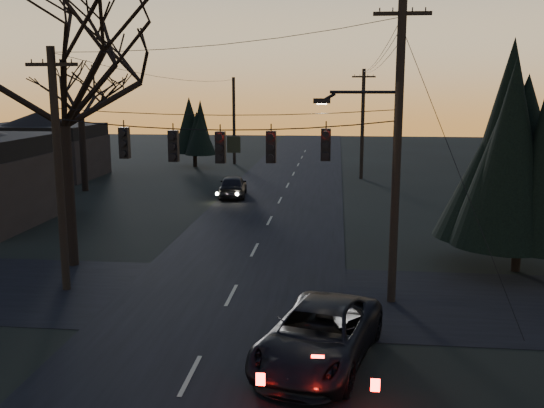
# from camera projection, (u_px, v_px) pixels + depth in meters

# --- Properties ---
(main_road) EXTENTS (8.00, 120.00, 0.02)m
(main_road) POSITION_uv_depth(u_px,v_px,m) (265.00, 229.00, 30.89)
(main_road) COLOR black
(main_road) RESTS_ON ground
(cross_road) EXTENTS (60.00, 7.00, 0.02)m
(cross_road) POSITION_uv_depth(u_px,v_px,m) (231.00, 295.00, 21.13)
(cross_road) COLOR black
(cross_road) RESTS_ON ground
(utility_pole_right) EXTENTS (5.00, 0.30, 10.00)m
(utility_pole_right) POSITION_uv_depth(u_px,v_px,m) (391.00, 301.00, 20.55)
(utility_pole_right) COLOR black
(utility_pole_right) RESTS_ON ground
(utility_pole_left) EXTENTS (1.80, 0.30, 8.50)m
(utility_pole_left) POSITION_uv_depth(u_px,v_px,m) (67.00, 290.00, 21.76)
(utility_pole_left) COLOR black
(utility_pole_left) RESTS_ON ground
(utility_pole_far_r) EXTENTS (1.80, 0.30, 8.50)m
(utility_pole_far_r) POSITION_uv_depth(u_px,v_px,m) (361.00, 179.00, 47.88)
(utility_pole_far_r) COLOR black
(utility_pole_far_r) RESTS_ON ground
(utility_pole_far_l) EXTENTS (0.30, 0.30, 8.00)m
(utility_pole_far_l) POSITION_uv_depth(u_px,v_px,m) (234.00, 164.00, 56.89)
(utility_pole_far_l) COLOR black
(utility_pole_far_l) RESTS_ON ground
(span_signal_assembly) EXTENTS (11.50, 0.44, 1.58)m
(span_signal_assembly) POSITION_uv_depth(u_px,v_px,m) (222.00, 145.00, 20.15)
(span_signal_assembly) COLOR black
(span_signal_assembly) RESTS_ON ground
(bare_tree_left) EXTENTS (9.48, 9.48, 11.29)m
(bare_tree_left) POSITION_uv_depth(u_px,v_px,m) (61.00, 67.00, 23.26)
(bare_tree_left) COLOR black
(bare_tree_left) RESTS_ON ground
(evergreen_right) EXTENTS (4.50, 4.50, 8.50)m
(evergreen_right) POSITION_uv_depth(u_px,v_px,m) (525.00, 149.00, 23.02)
(evergreen_right) COLOR black
(evergreen_right) RESTS_ON ground
(bare_tree_dist) EXTENTS (6.22, 6.22, 10.05)m
(bare_tree_dist) POSITION_uv_depth(u_px,v_px,m) (79.00, 89.00, 40.96)
(bare_tree_dist) COLOR black
(bare_tree_dist) RESTS_ON ground
(evergreen_dist) EXTENTS (3.17, 3.17, 6.49)m
(evergreen_dist) POSITION_uv_depth(u_px,v_px,m) (194.00, 124.00, 54.28)
(evergreen_dist) COLOR black
(evergreen_dist) RESTS_ON ground
(house_left_far) EXTENTS (9.00, 7.00, 5.20)m
(house_left_far) POSITION_uv_depth(u_px,v_px,m) (39.00, 145.00, 48.11)
(house_left_far) COLOR black
(house_left_far) RESTS_ON ground
(suv_near) EXTENTS (3.79, 5.89, 1.51)m
(suv_near) POSITION_uv_depth(u_px,v_px,m) (319.00, 336.00, 15.87)
(suv_near) COLOR black
(suv_near) RESTS_ON ground
(sedan_oncoming_a) EXTENTS (2.14, 4.42, 1.45)m
(sedan_oncoming_a) POSITION_uv_depth(u_px,v_px,m) (233.00, 186.00, 39.81)
(sedan_oncoming_a) COLOR black
(sedan_oncoming_a) RESTS_ON ground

